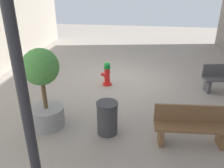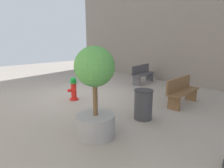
% 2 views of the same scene
% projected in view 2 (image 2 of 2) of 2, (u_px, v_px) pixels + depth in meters
% --- Properties ---
extents(ground_plane, '(23.40, 23.40, 0.00)m').
position_uv_depth(ground_plane, '(78.00, 94.00, 8.22)').
color(ground_plane, gray).
extents(fire_hydrant, '(0.41, 0.43, 0.89)m').
position_uv_depth(fire_hydrant, '(74.00, 88.00, 7.33)').
color(fire_hydrant, red).
rests_on(fire_hydrant, ground_plane).
extents(bench_near, '(1.81, 0.73, 0.95)m').
position_uv_depth(bench_near, '(142.00, 74.00, 10.18)').
color(bench_near, '#4C4C51').
rests_on(bench_near, ground_plane).
extents(bench_far, '(1.76, 0.55, 0.95)m').
position_uv_depth(bench_far, '(182.00, 91.00, 6.79)').
color(bench_far, brown).
rests_on(bench_far, ground_plane).
extents(planter_tree, '(0.91, 0.91, 2.12)m').
position_uv_depth(planter_tree, '(95.00, 89.00, 4.39)').
color(planter_tree, gray).
rests_on(planter_tree, ground_plane).
extents(trash_bin, '(0.54, 0.54, 0.86)m').
position_uv_depth(trash_bin, '(143.00, 104.00, 5.56)').
color(trash_bin, '#38383D').
rests_on(trash_bin, ground_plane).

